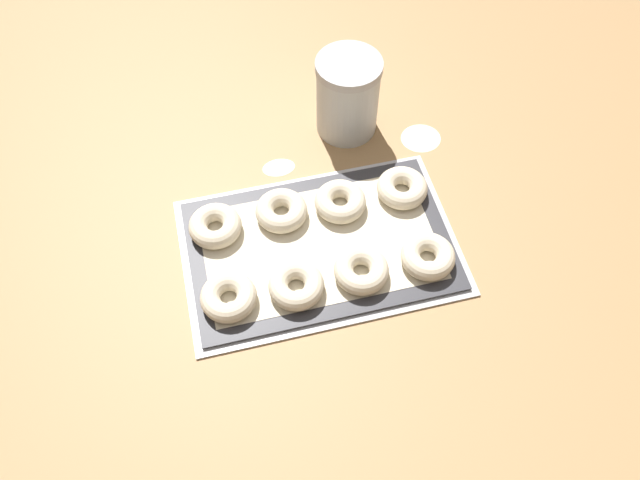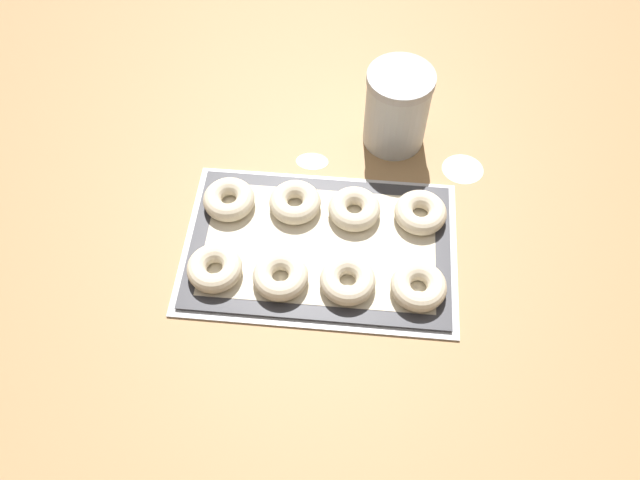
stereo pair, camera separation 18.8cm
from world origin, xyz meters
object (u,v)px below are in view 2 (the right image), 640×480
(baking_tray, at_px, (320,247))
(bagel_front_far_right, at_px, (419,286))
(bagel_front_far_left, at_px, (215,268))
(bagel_back_far_left, at_px, (229,199))
(bagel_front_mid_right, at_px, (348,280))
(bagel_back_mid_left, at_px, (295,202))
(bagel_back_far_right, at_px, (420,212))
(flour_canister, at_px, (397,108))
(bagel_front_mid_left, at_px, (280,276))
(bagel_back_mid_right, at_px, (354,209))

(baking_tray, relative_size, bagel_front_far_right, 5.15)
(baking_tray, height_order, bagel_front_far_left, bagel_front_far_left)
(bagel_back_far_left, bearing_deg, bagel_front_far_right, -23.43)
(bagel_front_mid_right, distance_m, bagel_back_mid_left, 0.18)
(bagel_back_mid_left, bearing_deg, bagel_front_mid_right, -55.35)
(bagel_front_far_right, xyz_separation_m, bagel_back_mid_left, (-0.22, 0.15, 0.00))
(bagel_front_far_left, relative_size, bagel_back_far_right, 1.00)
(bagel_front_far_left, distance_m, bagel_back_far_right, 0.36)
(bagel_back_mid_left, distance_m, flour_canister, 0.26)
(bagel_front_far_right, bearing_deg, bagel_front_mid_left, -179.69)
(bagel_back_far_left, relative_size, bagel_back_far_right, 1.00)
(bagel_back_mid_left, distance_m, bagel_back_far_right, 0.22)
(bagel_front_far_left, distance_m, bagel_back_mid_right, 0.26)
(bagel_front_mid_left, height_order, bagel_front_mid_right, same)
(bagel_front_far_left, height_order, bagel_back_mid_right, same)
(baking_tray, relative_size, bagel_back_far_right, 5.15)
(bagel_front_far_left, xyz_separation_m, bagel_back_mid_right, (0.22, 0.14, 0.00))
(bagel_back_far_right, bearing_deg, bagel_back_mid_left, 179.37)
(baking_tray, distance_m, bagel_front_mid_left, 0.10)
(bagel_front_mid_left, distance_m, bagel_back_mid_right, 0.18)
(bagel_front_far_right, relative_size, bagel_back_far_left, 1.00)
(bagel_back_far_left, distance_m, flour_canister, 0.35)
(baking_tray, bearing_deg, bagel_back_mid_right, 52.39)
(bagel_front_far_left, xyz_separation_m, bagel_front_far_right, (0.33, -0.00, 0.00))
(bagel_back_mid_right, height_order, flour_canister, flour_canister)
(bagel_front_mid_left, relative_size, bagel_front_mid_right, 1.00)
(flour_canister, bearing_deg, baking_tray, -113.95)
(bagel_front_mid_left, relative_size, flour_canister, 0.57)
(baking_tray, relative_size, flour_canister, 2.93)
(bagel_back_far_right, relative_size, flour_canister, 0.57)
(baking_tray, height_order, bagel_front_mid_left, bagel_front_mid_left)
(bagel_back_far_right, bearing_deg, bagel_front_mid_right, -128.73)
(bagel_front_far_left, relative_size, bagel_back_mid_left, 1.00)
(bagel_front_far_left, height_order, bagel_back_far_left, same)
(flour_canister, bearing_deg, bagel_front_far_right, -81.95)
(bagel_back_far_right, bearing_deg, bagel_front_far_left, -156.95)
(baking_tray, xyz_separation_m, bagel_back_far_right, (0.17, 0.07, 0.02))
(bagel_front_far_left, relative_size, flour_canister, 0.57)
(bagel_front_mid_left, bearing_deg, bagel_front_mid_right, 1.05)
(bagel_front_mid_left, bearing_deg, bagel_back_mid_right, 52.46)
(flour_canister, bearing_deg, bagel_back_mid_right, -108.16)
(bagel_front_far_right, height_order, bagel_back_mid_right, same)
(bagel_front_far_left, bearing_deg, bagel_back_mid_right, 32.38)
(bagel_back_mid_left, relative_size, flour_canister, 0.57)
(bagel_back_far_right, bearing_deg, bagel_front_mid_left, -146.85)
(bagel_front_mid_right, xyz_separation_m, flour_canister, (0.07, 0.34, 0.05))
(bagel_front_mid_left, xyz_separation_m, bagel_front_mid_right, (0.11, 0.00, 0.00))
(bagel_front_mid_right, height_order, bagel_back_far_right, same)
(baking_tray, distance_m, bagel_back_far_right, 0.18)
(bagel_front_mid_left, height_order, bagel_front_far_right, same)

